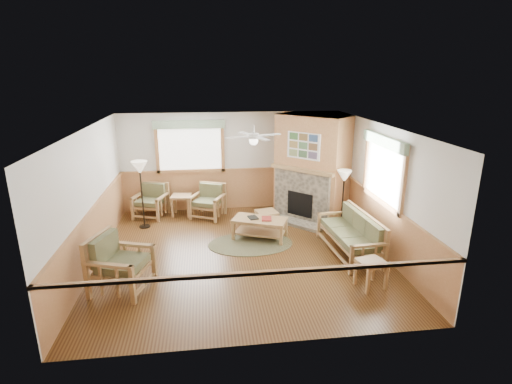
{
  "coord_description": "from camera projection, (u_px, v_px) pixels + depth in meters",
  "views": [
    {
      "loc": [
        -0.7,
        -7.8,
        3.79
      ],
      "look_at": [
        0.4,
        0.7,
        1.15
      ],
      "focal_mm": 28.0,
      "sensor_mm": 36.0,
      "label": 1
    }
  ],
  "objects": [
    {
      "name": "coffee_table",
      "position": [
        260.0,
        229.0,
        9.28
      ],
      "size": [
        1.36,
        1.04,
        0.49
      ],
      "primitive_type": null,
      "rotation": [
        0.0,
        0.0,
        -0.4
      ],
      "color": "#A0794B",
      "rests_on": "floor"
    },
    {
      "name": "footstool",
      "position": [
        267.0,
        219.0,
        9.96
      ],
      "size": [
        0.58,
        0.58,
        0.42
      ],
      "primitive_type": null,
      "rotation": [
        0.0,
        0.0,
        0.24
      ],
      "color": "#A0794B",
      "rests_on": "floor"
    },
    {
      "name": "book_red",
      "position": [
        267.0,
        218.0,
        9.17
      ],
      "size": [
        0.26,
        0.33,
        0.03
      ],
      "primitive_type": "cube",
      "rotation": [
        0.0,
        0.0,
        -0.13
      ],
      "color": "maroon",
      "rests_on": "coffee_table"
    },
    {
      "name": "wall_back",
      "position": [
        231.0,
        161.0,
        11.04
      ],
      "size": [
        6.0,
        0.02,
        2.7
      ],
      "primitive_type": "cube",
      "color": "silver",
      "rests_on": "floor"
    },
    {
      "name": "ceiling",
      "position": [
        240.0,
        128.0,
        7.8
      ],
      "size": [
        6.0,
        6.0,
        0.01
      ],
      "primitive_type": "cube",
      "color": "white",
      "rests_on": "floor"
    },
    {
      "name": "end_table_sofa",
      "position": [
        371.0,
        274.0,
        7.19
      ],
      "size": [
        0.56,
        0.54,
        0.52
      ],
      "primitive_type": null,
      "rotation": [
        0.0,
        0.0,
        0.24
      ],
      "color": "#A0794B",
      "rests_on": "floor"
    },
    {
      "name": "ceiling_fan",
      "position": [
        254.0,
        127.0,
        8.13
      ],
      "size": [
        1.59,
        1.59,
        0.36
      ],
      "primitive_type": null,
      "rotation": [
        0.0,
        0.0,
        0.35
      ],
      "color": "white",
      "rests_on": "ceiling"
    },
    {
      "name": "armchair_left",
      "position": [
        121.0,
        263.0,
        7.05
      ],
      "size": [
        1.15,
        1.15,
        1.02
      ],
      "primitive_type": null,
      "rotation": [
        0.0,
        0.0,
        1.25
      ],
      "color": "#A0794B",
      "rests_on": "floor"
    },
    {
      "name": "book_dark",
      "position": [
        253.0,
        217.0,
        9.25
      ],
      "size": [
        0.26,
        0.31,
        0.02
      ],
      "primitive_type": "cube",
      "rotation": [
        0.0,
        0.0,
        0.23
      ],
      "color": "black",
      "rests_on": "coffee_table"
    },
    {
      "name": "armchair_back_right",
      "position": [
        208.0,
        201.0,
        10.58
      ],
      "size": [
        1.03,
        1.03,
        0.87
      ],
      "primitive_type": null,
      "rotation": [
        0.0,
        0.0,
        -0.43
      ],
      "color": "#A0794B",
      "rests_on": "floor"
    },
    {
      "name": "window_back",
      "position": [
        189.0,
        119.0,
        10.52
      ],
      "size": [
        1.9,
        0.16,
        1.5
      ],
      "primitive_type": null,
      "color": "white",
      "rests_on": "wall_back"
    },
    {
      "name": "wainscot",
      "position": [
        242.0,
        229.0,
        8.43
      ],
      "size": [
        6.0,
        6.0,
        1.1
      ],
      "primitive_type": null,
      "color": "#B07748",
      "rests_on": "floor"
    },
    {
      "name": "floor",
      "position": [
        242.0,
        253.0,
        8.59
      ],
      "size": [
        6.0,
        6.0,
        0.01
      ],
      "primitive_type": "cube",
      "color": "#4F3016",
      "rests_on": "ground"
    },
    {
      "name": "braided_rug",
      "position": [
        251.0,
        244.0,
        9.04
      ],
      "size": [
        2.13,
        2.13,
        0.01
      ],
      "primitive_type": "cylinder",
      "rotation": [
        0.0,
        0.0,
        -0.11
      ],
      "color": "#4B4A2F",
      "rests_on": "floor"
    },
    {
      "name": "wall_right",
      "position": [
        380.0,
        188.0,
        8.56
      ],
      "size": [
        0.02,
        6.0,
        2.7
      ],
      "primitive_type": "cube",
      "color": "silver",
      "rests_on": "floor"
    },
    {
      "name": "end_table_chairs",
      "position": [
        182.0,
        205.0,
        10.75
      ],
      "size": [
        0.56,
        0.55,
        0.56
      ],
      "primitive_type": null,
      "rotation": [
        0.0,
        0.0,
        -0.13
      ],
      "color": "#A0794B",
      "rests_on": "floor"
    },
    {
      "name": "floor_lamp_left",
      "position": [
        142.0,
        195.0,
        9.77
      ],
      "size": [
        0.42,
        0.42,
        1.7
      ],
      "primitive_type": null,
      "rotation": [
        0.0,
        0.0,
        -0.09
      ],
      "color": "black",
      "rests_on": "floor"
    },
    {
      "name": "window_right",
      "position": [
        388.0,
        135.0,
        8.02
      ],
      "size": [
        0.16,
        1.9,
        1.5
      ],
      "primitive_type": null,
      "color": "white",
      "rests_on": "wall_right"
    },
    {
      "name": "wall_front",
      "position": [
        262.0,
        259.0,
        5.35
      ],
      "size": [
        6.0,
        0.02,
        2.7
      ],
      "primitive_type": "cube",
      "color": "silver",
      "rests_on": "floor"
    },
    {
      "name": "fireplace",
      "position": [
        312.0,
        167.0,
        10.39
      ],
      "size": [
        3.11,
        3.11,
        2.7
      ],
      "primitive_type": null,
      "rotation": [
        0.0,
        0.0,
        -0.79
      ],
      "color": "#B07748",
      "rests_on": "floor"
    },
    {
      "name": "wall_left",
      "position": [
        89.0,
        199.0,
        7.83
      ],
      "size": [
        0.02,
        6.0,
        2.7
      ],
      "primitive_type": "cube",
      "color": "silver",
      "rests_on": "floor"
    },
    {
      "name": "floor_lamp_right",
      "position": [
        343.0,
        201.0,
        9.62
      ],
      "size": [
        0.45,
        0.45,
        1.52
      ],
      "primitive_type": null,
      "rotation": [
        0.0,
        0.0,
        -0.38
      ],
      "color": "black",
      "rests_on": "floor"
    },
    {
      "name": "sofa",
      "position": [
        350.0,
        234.0,
        8.49
      ],
      "size": [
        1.94,
        0.9,
        0.87
      ],
      "primitive_type": null,
      "rotation": [
        0.0,
        0.0,
        -1.51
      ],
      "color": "#A0794B",
      "rests_on": "floor"
    },
    {
      "name": "armchair_back_left",
      "position": [
        151.0,
        201.0,
        10.61
      ],
      "size": [
        0.98,
        0.98,
        0.87
      ],
      "primitive_type": null,
      "rotation": [
        0.0,
        0.0,
        -0.33
      ],
      "color": "#A0794B",
      "rests_on": "floor"
    }
  ]
}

